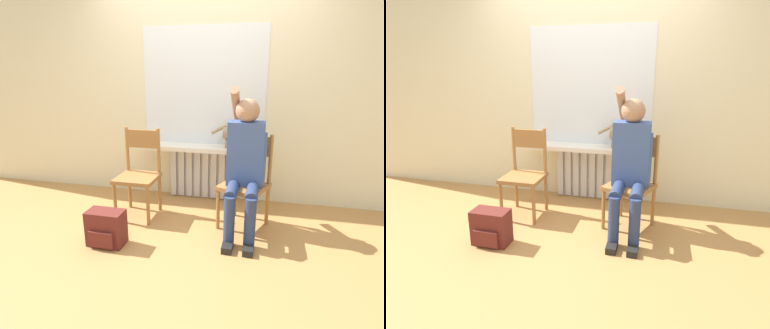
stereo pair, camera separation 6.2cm
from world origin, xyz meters
TOP-DOWN VIEW (x-y plane):
  - ground_plane at (0.00, 0.00)m, footprint 12.00×12.00m
  - wall_with_window at (0.00, 1.23)m, footprint 7.00×0.06m
  - radiator at (-0.00, 1.15)m, footprint 0.80×0.08m
  - windowsill at (0.00, 1.06)m, footprint 1.47×0.28m
  - window_glass at (0.00, 1.20)m, footprint 1.41×0.01m
  - chair_left at (-0.55, 0.52)m, footprint 0.41×0.41m
  - chair_right at (0.57, 0.52)m, footprint 0.53×0.53m
  - person at (0.55, 0.41)m, footprint 0.36×0.97m
  - cat at (0.41, 1.06)m, footprint 0.49×0.14m
  - backpack at (-0.61, -0.15)m, footprint 0.33×0.22m

SIDE VIEW (x-z plane):
  - ground_plane at x=0.00m, z-range 0.00..0.00m
  - backpack at x=-0.61m, z-range 0.00..0.32m
  - radiator at x=0.00m, z-range 0.00..0.62m
  - chair_left at x=-0.55m, z-range 0.01..0.93m
  - chair_right at x=0.57m, z-range 0.01..0.93m
  - windowsill at x=0.00m, z-range 0.62..0.67m
  - person at x=0.55m, z-range 0.02..1.40m
  - cat at x=0.41m, z-range 0.70..0.96m
  - window_glass at x=0.00m, z-range 0.67..1.99m
  - wall_with_window at x=0.00m, z-range 0.00..2.70m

